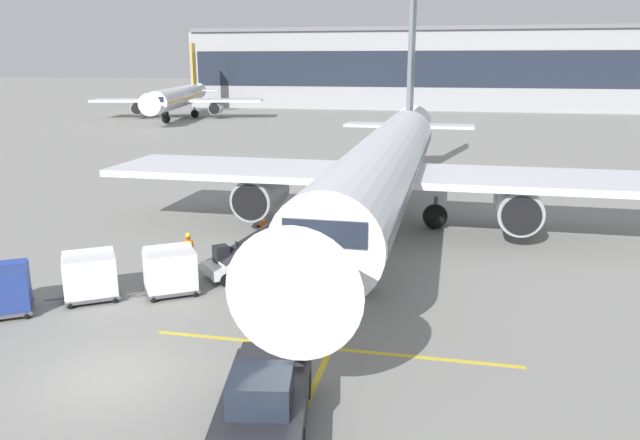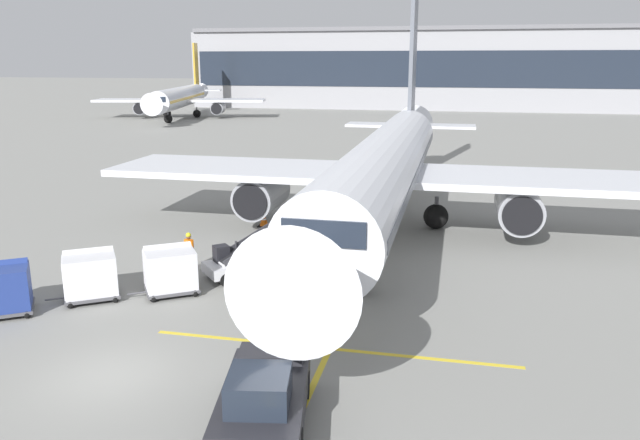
{
  "view_description": "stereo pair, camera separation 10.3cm",
  "coord_description": "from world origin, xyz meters",
  "px_view_note": "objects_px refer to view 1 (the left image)",
  "views": [
    {
      "loc": [
        9.5,
        -14.88,
        8.99
      ],
      "look_at": [
        4.48,
        8.36,
        2.89
      ],
      "focal_mm": 34.87,
      "sensor_mm": 36.0,
      "label": 1
    },
    {
      "loc": [
        9.6,
        -14.86,
        8.99
      ],
      "look_at": [
        4.48,
        8.36,
        2.89
      ],
      "focal_mm": 34.87,
      "sensor_mm": 36.0,
      "label": 2
    }
  ],
  "objects_px": {
    "baggage_cart_lead": "(170,270)",
    "ground_crew_by_carts": "(263,262)",
    "ground_crew_by_loader": "(189,249)",
    "safety_cone_engine_keepout": "(263,220)",
    "pushback_tug": "(265,397)",
    "baggage_cart_second": "(90,275)",
    "belt_loader": "(250,256)",
    "baggage_cart_third": "(1,289)",
    "parked_airplane": "(386,166)",
    "distant_airplane": "(178,98)"
  },
  "relations": [
    {
      "from": "ground_crew_by_carts",
      "to": "distant_airplane",
      "type": "bearing_deg",
      "value": 117.06
    },
    {
      "from": "pushback_tug",
      "to": "belt_loader",
      "type": "bearing_deg",
      "value": 110.2
    },
    {
      "from": "baggage_cart_third",
      "to": "distant_airplane",
      "type": "xyz_separation_m",
      "value": [
        -28.12,
        76.4,
        2.23
      ]
    },
    {
      "from": "baggage_cart_lead",
      "to": "pushback_tug",
      "type": "distance_m",
      "value": 10.36
    },
    {
      "from": "baggage_cart_third",
      "to": "ground_crew_by_loader",
      "type": "distance_m",
      "value": 7.59
    },
    {
      "from": "ground_crew_by_loader",
      "to": "ground_crew_by_carts",
      "type": "bearing_deg",
      "value": -15.52
    },
    {
      "from": "baggage_cart_second",
      "to": "baggage_cart_third",
      "type": "relative_size",
      "value": 1.0
    },
    {
      "from": "belt_loader",
      "to": "baggage_cart_second",
      "type": "height_order",
      "value": "belt_loader"
    },
    {
      "from": "pushback_tug",
      "to": "ground_crew_by_loader",
      "type": "xyz_separation_m",
      "value": [
        -6.82,
        10.86,
        0.17
      ]
    },
    {
      "from": "pushback_tug",
      "to": "ground_crew_by_loader",
      "type": "relative_size",
      "value": 2.69
    },
    {
      "from": "baggage_cart_second",
      "to": "pushback_tug",
      "type": "xyz_separation_m",
      "value": [
        9.16,
        -6.9,
        -0.17
      ]
    },
    {
      "from": "belt_loader",
      "to": "distant_airplane",
      "type": "bearing_deg",
      "value": 116.82
    },
    {
      "from": "baggage_cart_lead",
      "to": "pushback_tug",
      "type": "xyz_separation_m",
      "value": [
        6.42,
        -8.13,
        -0.17
      ]
    },
    {
      "from": "belt_loader",
      "to": "ground_crew_by_carts",
      "type": "height_order",
      "value": "belt_loader"
    },
    {
      "from": "belt_loader",
      "to": "ground_crew_by_loader",
      "type": "distance_m",
      "value": 2.82
    },
    {
      "from": "safety_cone_engine_keepout",
      "to": "baggage_cart_third",
      "type": "bearing_deg",
      "value": -111.61
    },
    {
      "from": "pushback_tug",
      "to": "parked_airplane",
      "type": "bearing_deg",
      "value": 87.7
    },
    {
      "from": "baggage_cart_third",
      "to": "pushback_tug",
      "type": "relative_size",
      "value": 0.58
    },
    {
      "from": "belt_loader",
      "to": "ground_crew_by_loader",
      "type": "relative_size",
      "value": 2.72
    },
    {
      "from": "belt_loader",
      "to": "ground_crew_by_loader",
      "type": "height_order",
      "value": "belt_loader"
    },
    {
      "from": "baggage_cart_lead",
      "to": "ground_crew_by_carts",
      "type": "bearing_deg",
      "value": 26.89
    },
    {
      "from": "belt_loader",
      "to": "distant_airplane",
      "type": "height_order",
      "value": "distant_airplane"
    },
    {
      "from": "baggage_cart_second",
      "to": "ground_crew_by_loader",
      "type": "relative_size",
      "value": 1.55
    },
    {
      "from": "pushback_tug",
      "to": "baggage_cart_second",
      "type": "bearing_deg",
      "value": 143.02
    },
    {
      "from": "baggage_cart_lead",
      "to": "baggage_cart_second",
      "type": "xyz_separation_m",
      "value": [
        -2.75,
        -1.23,
        0.0
      ]
    },
    {
      "from": "parked_airplane",
      "to": "pushback_tug",
      "type": "bearing_deg",
      "value": -92.3
    },
    {
      "from": "baggage_cart_third",
      "to": "ground_crew_by_loader",
      "type": "xyz_separation_m",
      "value": [
        4.64,
        6.01,
        -0.0
      ]
    },
    {
      "from": "parked_airplane",
      "to": "safety_cone_engine_keepout",
      "type": "xyz_separation_m",
      "value": [
        -6.7,
        -0.78,
        -3.16
      ]
    },
    {
      "from": "ground_crew_by_loader",
      "to": "distant_airplane",
      "type": "height_order",
      "value": "distant_airplane"
    },
    {
      "from": "parked_airplane",
      "to": "ground_crew_by_loader",
      "type": "distance_m",
      "value": 11.88
    },
    {
      "from": "baggage_cart_third",
      "to": "distant_airplane",
      "type": "distance_m",
      "value": 81.44
    },
    {
      "from": "baggage_cart_second",
      "to": "ground_crew_by_carts",
      "type": "xyz_separation_m",
      "value": [
        6.07,
        2.92,
        -0.0
      ]
    },
    {
      "from": "baggage_cart_second",
      "to": "ground_crew_by_loader",
      "type": "bearing_deg",
      "value": 59.37
    },
    {
      "from": "safety_cone_engine_keepout",
      "to": "baggage_cart_second",
      "type": "bearing_deg",
      "value": -105.21
    },
    {
      "from": "baggage_cart_second",
      "to": "pushback_tug",
      "type": "height_order",
      "value": "baggage_cart_second"
    },
    {
      "from": "distant_airplane",
      "to": "baggage_cart_third",
      "type": "bearing_deg",
      "value": -69.79
    },
    {
      "from": "parked_airplane",
      "to": "ground_crew_by_carts",
      "type": "relative_size",
      "value": 22.85
    },
    {
      "from": "belt_loader",
      "to": "baggage_cart_second",
      "type": "relative_size",
      "value": 1.76
    },
    {
      "from": "baggage_cart_third",
      "to": "safety_cone_engine_keepout",
      "type": "xyz_separation_m",
      "value": [
        5.55,
        14.0,
        -0.65
      ]
    },
    {
      "from": "belt_loader",
      "to": "distant_airplane",
      "type": "relative_size",
      "value": 0.13
    },
    {
      "from": "pushback_tug",
      "to": "ground_crew_by_carts",
      "type": "distance_m",
      "value": 10.3
    },
    {
      "from": "baggage_cart_second",
      "to": "safety_cone_engine_keepout",
      "type": "height_order",
      "value": "baggage_cart_second"
    },
    {
      "from": "belt_loader",
      "to": "safety_cone_engine_keepout",
      "type": "distance_m",
      "value": 8.2
    },
    {
      "from": "baggage_cart_second",
      "to": "distant_airplane",
      "type": "bearing_deg",
      "value": 112.25
    },
    {
      "from": "ground_crew_by_loader",
      "to": "safety_cone_engine_keepout",
      "type": "xyz_separation_m",
      "value": [
        0.91,
        7.99,
        -0.65
      ]
    },
    {
      "from": "baggage_cart_second",
      "to": "ground_crew_by_carts",
      "type": "distance_m",
      "value": 6.74
    },
    {
      "from": "baggage_cart_lead",
      "to": "belt_loader",
      "type": "bearing_deg",
      "value": 48.79
    },
    {
      "from": "baggage_cart_third",
      "to": "distant_airplane",
      "type": "relative_size",
      "value": 0.08
    },
    {
      "from": "ground_crew_by_loader",
      "to": "safety_cone_engine_keepout",
      "type": "height_order",
      "value": "ground_crew_by_loader"
    },
    {
      "from": "parked_airplane",
      "to": "ground_crew_by_loader",
      "type": "relative_size",
      "value": 22.85
    }
  ]
}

